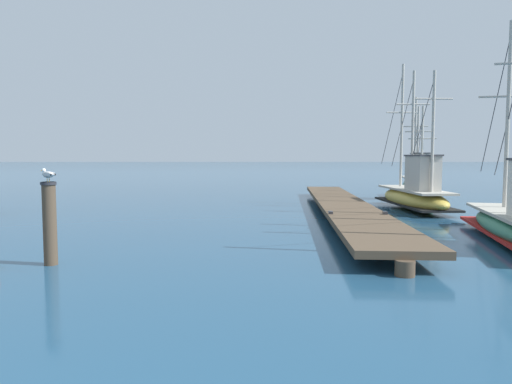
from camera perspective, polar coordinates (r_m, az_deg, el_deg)
The scene contains 5 objects.
floating_dock at distance 17.52m, azimuth 10.71°, elevation -1.54°, with size 3.13×18.33×0.53m.
fishing_boat_0 at distance 19.67m, azimuth 19.14°, elevation -0.14°, with size 1.67×7.30×6.17m.
fishing_boat_1 at distance 25.18m, azimuth 19.42°, elevation 0.95°, with size 2.62×6.30×5.38m.
mooring_piling at distance 9.97m, azimuth -24.25°, elevation -3.38°, with size 0.30×0.30×1.66m.
perched_seagull at distance 9.89m, azimuth -24.40°, elevation 2.02°, with size 0.36×0.25×0.27m.
Camera 1 is at (2.12, -0.70, 2.14)m, focal length 32.20 mm.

